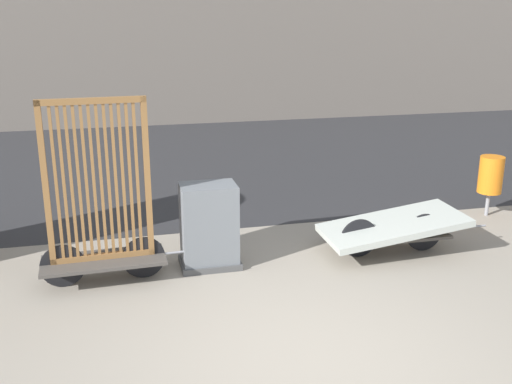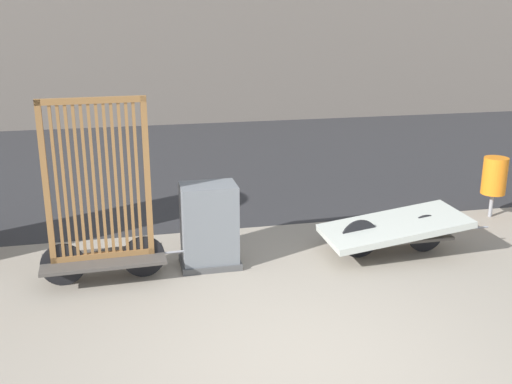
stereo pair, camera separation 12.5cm
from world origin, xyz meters
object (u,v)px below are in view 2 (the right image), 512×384
object	(u,v)px
bike_cart_with_bedframe	(101,217)
bike_cart_with_mattress	(394,228)
trash_bin	(495,176)
utility_cabinet	(209,229)

from	to	relation	value
bike_cart_with_bedframe	bike_cart_with_mattress	bearing A→B (deg)	-2.29
bike_cart_with_bedframe	trash_bin	size ratio (longest dim) A/B	2.30
utility_cabinet	trash_bin	world-z (taller)	utility_cabinet
bike_cart_with_bedframe	trash_bin	xyz separation A→B (m)	(6.07, 1.11, -0.15)
bike_cart_with_mattress	trash_bin	xyz separation A→B (m)	(2.24, 1.11, 0.31)
bike_cart_with_mattress	trash_bin	distance (m)	2.52
utility_cabinet	trash_bin	distance (m)	4.83
bike_cart_with_mattress	utility_cabinet	size ratio (longest dim) A/B	2.17
bike_cart_with_bedframe	utility_cabinet	size ratio (longest dim) A/B	2.06
bike_cart_with_mattress	utility_cabinet	world-z (taller)	utility_cabinet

